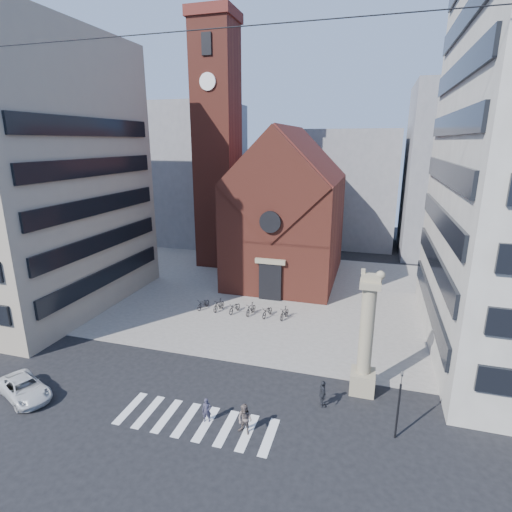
# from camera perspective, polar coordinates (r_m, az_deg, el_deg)

# --- Properties ---
(ground) EXTENTS (120.00, 120.00, 0.00)m
(ground) POSITION_cam_1_polar(r_m,az_deg,el_deg) (28.66, -6.96, -18.66)
(ground) COLOR black
(ground) RESTS_ON ground
(piazza) EXTENTS (46.00, 30.00, 0.05)m
(piazza) POSITION_cam_1_polar(r_m,az_deg,el_deg) (44.69, 2.70, -5.26)
(piazza) COLOR #9A938C
(piazza) RESTS_ON ground
(zebra_crossing) EXTENTS (10.20, 3.20, 0.01)m
(zebra_crossing) POSITION_cam_1_polar(r_m,az_deg,el_deg) (26.29, -8.55, -22.37)
(zebra_crossing) COLOR white
(zebra_crossing) RESTS_ON ground
(church) EXTENTS (12.00, 16.65, 18.00)m
(church) POSITION_cam_1_polar(r_m,az_deg,el_deg) (48.24, 4.55, 6.14)
(church) COLOR maroon
(church) RESTS_ON ground
(campanile) EXTENTS (5.50, 5.50, 31.20)m
(campanile) POSITION_cam_1_polar(r_m,az_deg,el_deg) (53.27, -5.52, 15.44)
(campanile) COLOR maroon
(campanile) RESTS_ON ground
(building_left) EXTENTS (18.00, 20.00, 26.00)m
(building_left) POSITION_cam_1_polar(r_m,az_deg,el_deg) (46.28, -30.97, 9.79)
(building_left) COLOR gray
(building_left) RESTS_ON ground
(bg_block_left) EXTENTS (16.00, 14.00, 22.00)m
(bg_block_left) POSITION_cam_1_polar(r_m,az_deg,el_deg) (68.50, -9.54, 11.46)
(bg_block_left) COLOR gray
(bg_block_left) RESTS_ON ground
(bg_block_mid) EXTENTS (14.00, 12.00, 18.00)m
(bg_block_mid) POSITION_cam_1_polar(r_m,az_deg,el_deg) (66.97, 13.32, 9.43)
(bg_block_mid) COLOR gray
(bg_block_mid) RESTS_ON ground
(bg_block_right) EXTENTS (16.00, 14.00, 24.00)m
(bg_block_right) POSITION_cam_1_polar(r_m,az_deg,el_deg) (64.77, 27.81, 10.50)
(bg_block_right) COLOR gray
(bg_block_right) RESTS_ON ground
(lion_column) EXTENTS (1.63, 1.60, 8.68)m
(lion_column) POSITION_cam_1_polar(r_m,az_deg,el_deg) (27.63, 15.38, -12.20)
(lion_column) COLOR #9C9071
(lion_column) RESTS_ON ground
(traffic_light) EXTENTS (0.13, 0.16, 4.30)m
(traffic_light) POSITION_cam_1_polar(r_m,az_deg,el_deg) (24.89, 19.72, -19.19)
(traffic_light) COLOR black
(traffic_light) RESTS_ON ground
(white_car) EXTENTS (5.05, 3.77, 1.28)m
(white_car) POSITION_cam_1_polar(r_m,az_deg,el_deg) (31.57, -30.20, -16.03)
(white_car) COLOR silver
(white_car) RESTS_ON ground
(pedestrian_0) EXTENTS (0.64, 0.51, 1.54)m
(pedestrian_0) POSITION_cam_1_polar(r_m,az_deg,el_deg) (25.78, -7.05, -21.04)
(pedestrian_0) COLOR #312E40
(pedestrian_0) RESTS_ON ground
(pedestrian_1) EXTENTS (1.05, 0.90, 1.88)m
(pedestrian_1) POSITION_cam_1_polar(r_m,az_deg,el_deg) (24.71, -1.60, -22.31)
(pedestrian_1) COLOR #665751
(pedestrian_1) RESTS_ON ground
(pedestrian_2) EXTENTS (0.80, 1.16, 1.83)m
(pedestrian_2) POSITION_cam_1_polar(r_m,az_deg,el_deg) (27.00, 9.50, -18.85)
(pedestrian_2) COLOR #25272C
(pedestrian_2) RESTS_ON ground
(scooter_0) EXTENTS (1.07, 2.06, 1.03)m
(scooter_0) POSITION_cam_1_polar(r_m,az_deg,el_deg) (40.70, -7.53, -6.77)
(scooter_0) COLOR black
(scooter_0) RESTS_ON piazza
(scooter_1) EXTENTS (0.92, 1.98, 1.15)m
(scooter_1) POSITION_cam_1_polar(r_m,az_deg,el_deg) (40.07, -5.34, -6.98)
(scooter_1) COLOR black
(scooter_1) RESTS_ON piazza
(scooter_2) EXTENTS (1.07, 2.06, 1.03)m
(scooter_2) POSITION_cam_1_polar(r_m,az_deg,el_deg) (39.54, -3.07, -7.35)
(scooter_2) COLOR black
(scooter_2) RESTS_ON piazza
(scooter_3) EXTENTS (0.92, 1.98, 1.15)m
(scooter_3) POSITION_cam_1_polar(r_m,az_deg,el_deg) (39.03, -0.75, -7.56)
(scooter_3) COLOR black
(scooter_3) RESTS_ON piazza
(scooter_4) EXTENTS (1.07, 2.06, 1.03)m
(scooter_4) POSITION_cam_1_polar(r_m,az_deg,el_deg) (38.64, 1.64, -7.91)
(scooter_4) COLOR black
(scooter_4) RESTS_ON piazza
(scooter_5) EXTENTS (0.92, 1.98, 1.15)m
(scooter_5) POSITION_cam_1_polar(r_m,az_deg,el_deg) (38.26, 4.07, -8.11)
(scooter_5) COLOR black
(scooter_5) RESTS_ON piazza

